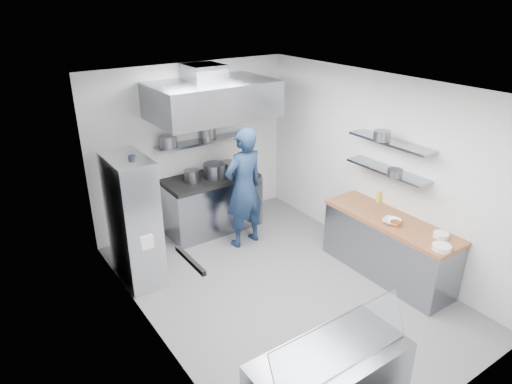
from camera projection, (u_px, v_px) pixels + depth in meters
floor at (280, 287)px, 6.42m from camera, size 5.00×5.00×0.00m
ceiling at (285, 87)px, 5.29m from camera, size 5.00×5.00×0.00m
wall_back at (192, 147)px, 7.74m from camera, size 3.60×2.80×0.02m
wall_front at (458, 294)px, 3.98m from camera, size 3.60×2.80×0.02m
wall_left at (151, 236)px, 4.92m from camera, size 2.80×5.00×0.02m
wall_right at (378, 169)px, 6.79m from camera, size 2.80×5.00×0.02m
gas_range at (211, 204)px, 7.87m from camera, size 1.60×0.80×0.90m
cooktop at (210, 179)px, 7.68m from camera, size 1.57×0.78×0.06m
stock_pot_left at (192, 176)px, 7.45m from camera, size 0.25×0.25×0.20m
stock_pot_mid at (214, 170)px, 7.61m from camera, size 0.36×0.36×0.24m
stock_pot_right at (229, 166)px, 7.92m from camera, size 0.29×0.29×0.16m
over_range_shelf at (202, 141)px, 7.62m from camera, size 1.60×0.30×0.04m
shelf_pot_a at (168, 141)px, 7.26m from camera, size 0.28×0.28×0.18m
shelf_pot_b at (207, 130)px, 7.77m from camera, size 0.31×0.31×0.22m
extractor_hood at (212, 99)px, 7.00m from camera, size 1.90×1.15×0.55m
hood_duct at (204, 72)px, 7.01m from camera, size 0.55×0.55×0.24m
red_firebox at (122, 161)px, 7.04m from camera, size 0.22×0.10×0.26m
chef at (244, 188)px, 7.18m from camera, size 0.76×0.55×1.97m
wire_rack at (133, 221)px, 6.28m from camera, size 0.50×0.90×1.85m
rack_bin_a at (145, 240)px, 6.05m from camera, size 0.17×0.21×0.19m
rack_bin_b at (127, 193)px, 6.21m from camera, size 0.13×0.17×0.15m
rack_jar at (132, 162)px, 5.88m from camera, size 0.10×0.10×0.18m
knife_strip at (190, 260)px, 4.20m from camera, size 0.04×0.55×0.05m
prep_counter_base at (388, 249)px, 6.57m from camera, size 0.62×2.00×0.84m
prep_counter_top at (391, 221)px, 6.39m from camera, size 0.65×2.04×0.06m
plate_stack_a at (442, 247)px, 5.61m from camera, size 0.23×0.23×0.06m
plate_stack_b at (441, 235)px, 5.90m from camera, size 0.20×0.20×0.06m
copper_pan at (395, 223)px, 6.19m from camera, size 0.14×0.14×0.06m
squeeze_bottle at (379, 197)px, 6.86m from camera, size 0.06×0.06×0.18m
mixing_bowl at (392, 222)px, 6.24m from camera, size 0.31×0.31×0.06m
wall_shelf_lower at (387, 170)px, 6.45m from camera, size 0.30×1.30×0.04m
wall_shelf_upper at (391, 142)px, 6.28m from camera, size 0.30×1.30×0.04m
shelf_pot_c at (395, 173)px, 6.17m from camera, size 0.21×0.21×0.10m
shelf_pot_d at (382, 136)px, 6.24m from camera, size 0.23×0.23×0.14m
display_glass at (343, 343)px, 3.88m from camera, size 1.47×0.19×0.42m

